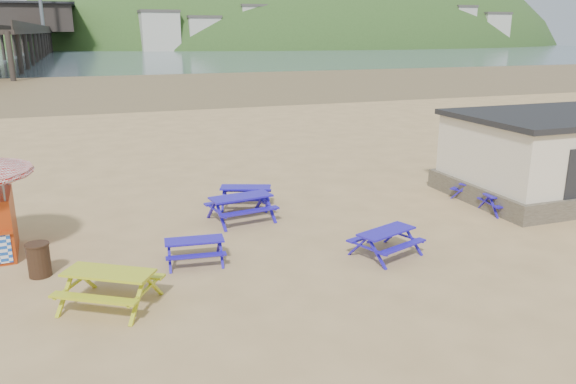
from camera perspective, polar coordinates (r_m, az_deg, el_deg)
name	(u,v)px	position (r m, az deg, el deg)	size (l,w,h in m)	color
ground	(307,235)	(17.40, 1.90, -4.43)	(400.00, 400.00, 0.00)	tan
wet_sand	(137,84)	(70.65, -15.14, 10.53)	(400.00, 400.00, 0.00)	brown
sea	(100,52)	(185.33, -18.51, 13.32)	(400.00, 400.00, 0.00)	#4D606E
picnic_table_blue_a	(241,208)	(18.67, -4.78, -1.66)	(2.25, 1.92, 0.85)	#200EB2
picnic_table_blue_b	(246,197)	(20.14, -4.32, -0.48)	(2.17, 1.97, 0.74)	#200EB2
picnic_table_blue_c	(475,189)	(22.33, 18.50, 0.26)	(1.98, 1.85, 0.66)	#200EB2
picnic_table_blue_d	(195,251)	(15.53, -9.45, -5.92)	(1.71, 1.44, 0.66)	#200EB2
picnic_table_blue_e	(386,243)	(16.01, 9.92, -5.11)	(2.13, 1.93, 0.74)	#200EB2
picnic_table_blue_f	(506,203)	(20.94, 21.29, -1.05)	(1.69, 1.44, 0.65)	#200EB2
picnic_table_yellow	(110,289)	(13.59, -17.64, -9.34)	(2.58, 2.46, 0.85)	#A6B517
litter_bin	(39,260)	(15.80, -23.99, -6.30)	(0.60, 0.60, 0.89)	#312114
amenity_block	(554,155)	(23.57, 25.45, 3.42)	(7.40, 5.40, 3.15)	#665B4C
pier	(36,34)	(193.73, -24.23, 14.46)	(24.00, 220.00, 39.29)	black
headland_town	(303,68)	(263.48, 1.57, 12.51)	(264.00, 144.00, 108.00)	#2D4C1E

